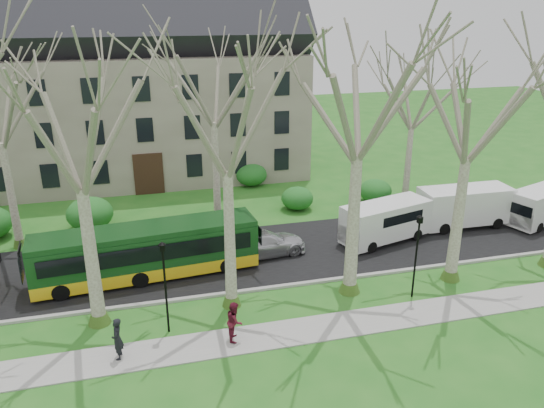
# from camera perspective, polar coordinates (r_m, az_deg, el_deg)

# --- Properties ---
(ground) EXTENTS (120.00, 120.00, 0.00)m
(ground) POSITION_cam_1_polar(r_m,az_deg,el_deg) (26.47, 2.08, -10.51)
(ground) COLOR #21641C
(ground) RESTS_ON ground
(sidewalk) EXTENTS (70.00, 2.00, 0.06)m
(sidewalk) POSITION_cam_1_polar(r_m,az_deg,el_deg) (24.45, 3.79, -13.38)
(sidewalk) COLOR gray
(sidewalk) RESTS_ON ground
(road) EXTENTS (80.00, 8.00, 0.06)m
(road) POSITION_cam_1_polar(r_m,az_deg,el_deg) (31.11, -0.82, -5.38)
(road) COLOR black
(road) RESTS_ON ground
(curb) EXTENTS (80.00, 0.25, 0.14)m
(curb) POSITION_cam_1_polar(r_m,az_deg,el_deg) (27.67, 1.19, -8.83)
(curb) COLOR #A5A39E
(curb) RESTS_ON ground
(building) EXTENTS (26.50, 12.20, 16.00)m
(building) POSITION_cam_1_polar(r_m,az_deg,el_deg) (46.00, -14.09, 13.07)
(building) COLOR slate
(building) RESTS_ON ground
(tree_row_verge) EXTENTS (49.00, 7.00, 14.00)m
(tree_row_verge) POSITION_cam_1_polar(r_m,az_deg,el_deg) (23.88, 2.09, 4.38)
(tree_row_verge) COLOR gray
(tree_row_verge) RESTS_ON ground
(tree_row_far) EXTENTS (33.00, 7.00, 12.00)m
(tree_row_far) POSITION_cam_1_polar(r_m,az_deg,el_deg) (33.96, -5.31, 7.50)
(tree_row_far) COLOR gray
(tree_row_far) RESTS_ON ground
(lamp_row) EXTENTS (36.22, 0.22, 4.30)m
(lamp_row) POSITION_cam_1_polar(r_m,az_deg,el_deg) (24.38, 2.83, -6.51)
(lamp_row) COLOR black
(lamp_row) RESTS_ON ground
(hedges) EXTENTS (30.60, 8.60, 2.00)m
(hedges) POSITION_cam_1_polar(r_m,az_deg,el_deg) (37.90, -10.80, 0.74)
(hedges) COLOR #195922
(hedges) RESTS_ON ground
(bus_follow) EXTENTS (11.73, 3.43, 2.89)m
(bus_follow) POSITION_cam_1_polar(r_m,az_deg,el_deg) (28.81, -13.28, -4.96)
(bus_follow) COLOR #113D15
(bus_follow) RESTS_ON road
(sedan) EXTENTS (5.15, 2.54, 1.44)m
(sedan) POSITION_cam_1_polar(r_m,az_deg,el_deg) (30.65, -0.90, -4.24)
(sedan) COLOR #B7B7BC
(sedan) RESTS_ON road
(van_a) EXTENTS (5.94, 3.43, 2.44)m
(van_a) POSITION_cam_1_polar(r_m,az_deg,el_deg) (32.95, 12.11, -1.93)
(van_a) COLOR white
(van_a) RESTS_ON road
(van_b) EXTENTS (5.98, 2.30, 2.58)m
(van_b) POSITION_cam_1_polar(r_m,az_deg,el_deg) (36.59, 19.97, -0.32)
(van_b) COLOR white
(van_b) RESTS_ON road
(van_c) EXTENTS (5.82, 3.66, 2.39)m
(van_c) POSITION_cam_1_polar(r_m,az_deg,el_deg) (39.32, 27.16, -0.13)
(van_c) COLOR white
(van_c) RESTS_ON road
(pedestrian_a) EXTENTS (0.52, 0.72, 1.83)m
(pedestrian_a) POSITION_cam_1_polar(r_m,az_deg,el_deg) (23.08, -16.30, -13.75)
(pedestrian_a) COLOR black
(pedestrian_a) RESTS_ON sidewalk
(pedestrian_b) EXTENTS (0.87, 1.01, 1.79)m
(pedestrian_b) POSITION_cam_1_polar(r_m,az_deg,el_deg) (23.37, -4.03, -12.43)
(pedestrian_b) COLOR #5B1425
(pedestrian_b) RESTS_ON sidewalk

